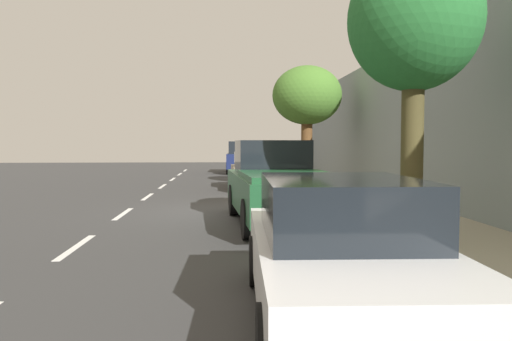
% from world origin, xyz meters
% --- Properties ---
extents(ground, '(70.87, 70.87, 0.00)m').
position_xyz_m(ground, '(0.00, 0.00, 0.00)').
color(ground, '#373737').
extents(sidewalk, '(3.34, 44.29, 0.13)m').
position_xyz_m(sidewalk, '(3.73, 0.00, 0.07)').
color(sidewalk, '#A69D88').
rests_on(sidewalk, ground).
extents(curb_edge, '(0.16, 44.29, 0.13)m').
position_xyz_m(curb_edge, '(1.98, 0.00, 0.07)').
color(curb_edge, gray).
rests_on(curb_edge, ground).
extents(lane_stripe_centre, '(0.14, 44.20, 0.01)m').
position_xyz_m(lane_stripe_centre, '(-2.92, -0.05, 0.00)').
color(lane_stripe_centre, white).
rests_on(lane_stripe_centre, ground).
extents(lane_stripe_bike_edge, '(0.12, 44.29, 0.01)m').
position_xyz_m(lane_stripe_bike_edge, '(0.51, 0.00, 0.00)').
color(lane_stripe_bike_edge, white).
rests_on(lane_stripe_bike_edge, ground).
extents(building_facade, '(0.50, 44.29, 5.00)m').
position_xyz_m(building_facade, '(5.65, 0.00, 2.50)').
color(building_facade, gray).
rests_on(building_facade, ground).
extents(parked_sedan_white_second, '(1.94, 4.45, 1.52)m').
position_xyz_m(parked_sedan_white_second, '(0.97, -8.27, 0.75)').
color(parked_sedan_white_second, white).
rests_on(parked_sedan_white_second, ground).
extents(parked_pickup_green_mid, '(2.30, 5.41, 1.95)m').
position_xyz_m(parked_pickup_green_mid, '(1.01, -1.94, 0.90)').
color(parked_pickup_green_mid, '#1E512D').
rests_on(parked_pickup_green_mid, ground).
extents(parked_sedan_tan_far, '(1.89, 4.43, 1.52)m').
position_xyz_m(parked_sedan_tan_far, '(1.00, 7.04, 0.75)').
color(parked_sedan_tan_far, tan).
rests_on(parked_sedan_tan_far, ground).
extents(parked_suv_dark_blue_farthest, '(2.10, 4.77, 1.99)m').
position_xyz_m(parked_suv_dark_blue_farthest, '(0.93, 17.77, 1.03)').
color(parked_suv_dark_blue_farthest, navy).
rests_on(parked_suv_dark_blue_farthest, ground).
extents(bicycle_at_curb, '(1.32, 1.24, 0.78)m').
position_xyz_m(bicycle_at_curb, '(1.51, 2.57, 0.39)').
color(bicycle_at_curb, black).
rests_on(bicycle_at_curb, ground).
extents(cyclist_with_backpack, '(0.55, 0.53, 1.70)m').
position_xyz_m(cyclist_with_backpack, '(1.73, 2.10, 1.04)').
color(cyclist_with_backpack, '#C6B284').
rests_on(cyclist_with_backpack, ground).
extents(street_tree_near_cyclist, '(2.40, 2.40, 5.27)m').
position_xyz_m(street_tree_near_cyclist, '(3.21, -4.44, 4.03)').
color(street_tree_near_cyclist, '#484022').
rests_on(street_tree_near_cyclist, sidewalk).
extents(street_tree_mid_block, '(2.88, 2.88, 4.95)m').
position_xyz_m(street_tree_mid_block, '(3.21, 7.08, 3.80)').
color(street_tree_mid_block, brown).
rests_on(street_tree_mid_block, sidewalk).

